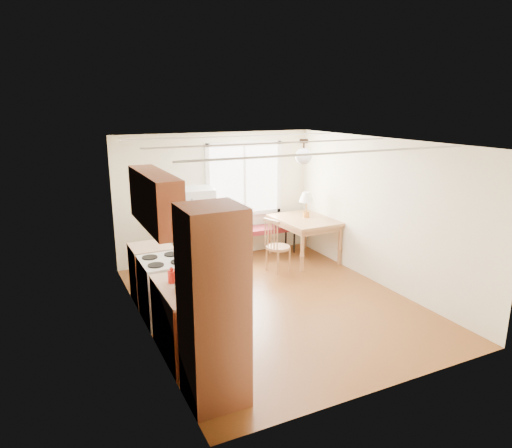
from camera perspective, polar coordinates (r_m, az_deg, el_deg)
room_shell at (r=6.86m, az=2.50°, el=-0.25°), size 4.60×5.60×2.62m
kitchen_run at (r=5.82m, az=-9.69°, el=-7.54°), size 0.65×3.40×2.20m
window_unit at (r=9.23m, az=-1.45°, el=5.59°), size 1.64×0.05×1.51m
pendant_light at (r=7.36m, az=5.96°, el=8.54°), size 0.26×0.26×0.40m
refrigerator at (r=8.47m, az=-7.54°, el=-0.74°), size 0.70×0.70×1.56m
bench at (r=9.38m, az=1.48°, el=-0.70°), size 1.29×0.52×0.59m
dining_table at (r=9.06m, az=6.06°, el=0.05°), size 1.05×1.37×0.84m
chair at (r=8.36m, az=2.34°, el=-2.27°), size 0.48×0.47×1.00m
table_lamp at (r=9.06m, az=6.33°, el=3.12°), size 0.29×0.29×0.51m
coffee_maker at (r=5.44m, az=-8.81°, el=-6.91°), size 0.20×0.25×0.37m
kettle at (r=5.72m, az=-10.46°, el=-6.43°), size 0.11×0.11×0.20m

